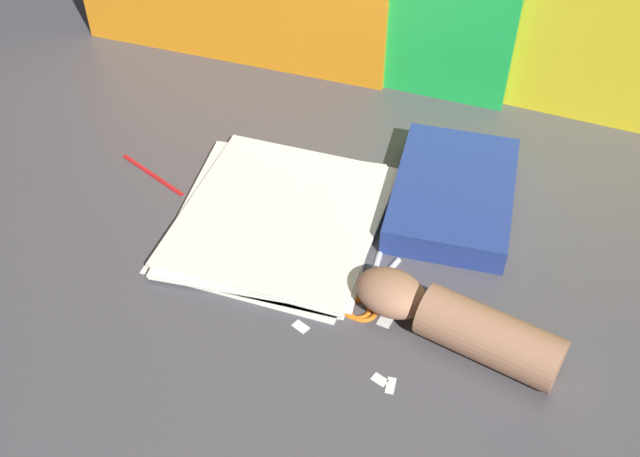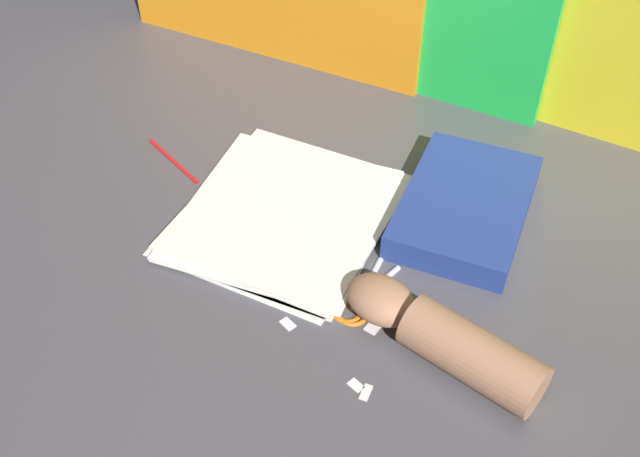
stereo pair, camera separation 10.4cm
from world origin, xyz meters
name	(u,v)px [view 2 (the right image)]	position (x,y,z in m)	size (l,w,h in m)	color
ground_plane	(304,246)	(0.00, 0.00, 0.00)	(6.00, 6.00, 0.00)	#4C494F
paper_stack	(286,214)	(-0.05, 0.04, 0.01)	(0.32, 0.34, 0.02)	white
book_closed	(465,206)	(0.20, 0.16, 0.02)	(0.19, 0.27, 0.04)	navy
scissors	(359,300)	(0.11, -0.07, 0.00)	(0.07, 0.14, 0.01)	silver
hand_forearm	(444,338)	(0.24, -0.11, 0.04)	(0.29, 0.15, 0.07)	#A87556
paper_scrap_near	(288,324)	(0.04, -0.14, 0.00)	(0.03, 0.02, 0.00)	white
paper_scrap_mid	(375,325)	(0.15, -0.10, 0.00)	(0.02, 0.03, 0.00)	white
paper_scrap_far	(356,385)	(0.16, -0.20, 0.00)	(0.02, 0.02, 0.00)	white
paper_scrap_side	(366,392)	(0.18, -0.20, 0.00)	(0.01, 0.02, 0.00)	white
pen	(173,160)	(-0.28, 0.09, 0.00)	(0.14, 0.07, 0.01)	red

